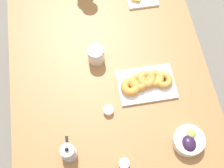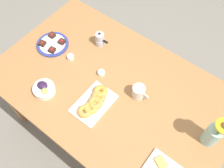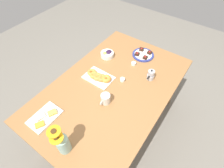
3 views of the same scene
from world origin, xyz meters
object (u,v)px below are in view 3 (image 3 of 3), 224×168
at_px(grape_bowl, 107,54).
at_px(flower_vase, 62,143).
at_px(croissant_platter, 99,77).
at_px(coffee_mug, 105,99).
at_px(moka_pot, 151,75).
at_px(cheese_platter, 45,117).
at_px(jam_cup_honey, 134,63).
at_px(dessert_plate, 143,55).
at_px(dining_table, 112,92).
at_px(jam_cup_berry, 122,80).

xyz_separation_m(grape_bowl, flower_vase, (1.00, 0.36, 0.07)).
relative_size(grape_bowl, croissant_platter, 0.49).
bearing_deg(flower_vase, croissant_platter, -161.57).
distance_m(coffee_mug, moka_pot, 0.51).
relative_size(cheese_platter, jam_cup_honey, 5.42).
bearing_deg(croissant_platter, moka_pot, 125.21).
bearing_deg(grape_bowl, dessert_plate, 127.51).
relative_size(jam_cup_honey, moka_pot, 0.40).
distance_m(dining_table, cheese_platter, 0.64).
bearing_deg(cheese_platter, grape_bowl, -177.43).
distance_m(coffee_mug, grape_bowl, 0.61).
distance_m(dessert_plate, flower_vase, 1.24).
bearing_deg(cheese_platter, croissant_platter, 171.50).
bearing_deg(croissant_platter, jam_cup_honey, 154.67).
distance_m(jam_cup_honey, moka_pot, 0.25).
height_order(croissant_platter, moka_pot, moka_pot).
xyz_separation_m(cheese_platter, croissant_platter, (-0.59, 0.09, 0.01)).
xyz_separation_m(coffee_mug, dessert_plate, (-0.74, -0.04, -0.04)).
relative_size(jam_cup_berry, flower_vase, 0.18).
bearing_deg(croissant_platter, dessert_plate, 161.81).
relative_size(flower_vase, moka_pot, 2.28).
xyz_separation_m(dining_table, grape_bowl, (-0.33, -0.30, 0.12)).
distance_m(grape_bowl, jam_cup_honey, 0.31).
distance_m(coffee_mug, jam_cup_honey, 0.56).
height_order(croissant_platter, dessert_plate, same).
relative_size(jam_cup_honey, flower_vase, 0.18).
bearing_deg(moka_pot, jam_cup_berry, -49.07).
xyz_separation_m(coffee_mug, jam_cup_berry, (-0.29, -0.02, -0.03)).
height_order(coffee_mug, grape_bowl, coffee_mug).
distance_m(coffee_mug, jam_cup_berry, 0.30).
distance_m(coffee_mug, dessert_plate, 0.74).
height_order(cheese_platter, moka_pot, moka_pot).
distance_m(grape_bowl, dessert_plate, 0.40).
xyz_separation_m(jam_cup_berry, moka_pot, (-0.18, 0.20, 0.03)).
distance_m(cheese_platter, moka_pot, 1.01).
bearing_deg(cheese_platter, coffee_mug, 142.99).
bearing_deg(dessert_plate, flower_vase, 1.98).
bearing_deg(dining_table, jam_cup_berry, 162.97).
bearing_deg(jam_cup_berry, flower_vase, 1.65).
bearing_deg(cheese_platter, dining_table, 156.38).
height_order(coffee_mug, moka_pot, moka_pot).
bearing_deg(dessert_plate, cheese_platter, -13.29).
height_order(dining_table, jam_cup_berry, jam_cup_berry).
xyz_separation_m(cheese_platter, moka_pot, (-0.88, 0.50, 0.04)).
xyz_separation_m(jam_cup_honey, jam_cup_berry, (0.26, 0.03, 0.00)).
relative_size(dining_table, grape_bowl, 11.30).
bearing_deg(jam_cup_berry, grape_bowl, -121.92).
xyz_separation_m(dining_table, moka_pot, (-0.30, 0.24, 0.13)).
height_order(cheese_platter, dessert_plate, dessert_plate).
height_order(grape_bowl, flower_vase, flower_vase).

